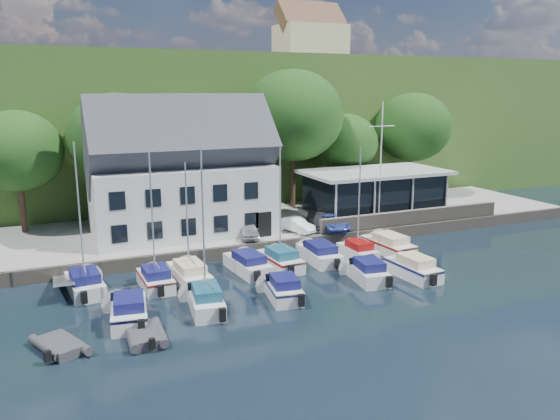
# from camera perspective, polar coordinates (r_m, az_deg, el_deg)

# --- Properties ---
(ground) EXTENTS (180.00, 180.00, 0.00)m
(ground) POSITION_cam_1_polar(r_m,az_deg,el_deg) (33.65, 8.69, -9.32)
(ground) COLOR black
(ground) RESTS_ON ground
(quay) EXTENTS (60.00, 13.00, 1.00)m
(quay) POSITION_cam_1_polar(r_m,az_deg,el_deg) (48.47, -2.25, -1.75)
(quay) COLOR gray
(quay) RESTS_ON ground
(quay_face) EXTENTS (60.00, 0.30, 1.00)m
(quay_face) POSITION_cam_1_polar(r_m,az_deg,el_deg) (42.68, 0.90, -3.73)
(quay_face) COLOR #686053
(quay_face) RESTS_ON ground
(hillside) EXTENTS (160.00, 75.00, 16.00)m
(hillside) POSITION_cam_1_polar(r_m,az_deg,el_deg) (90.06, -12.67, 9.39)
(hillside) COLOR #305921
(hillside) RESTS_ON ground
(field_patch) EXTENTS (50.00, 30.00, 0.30)m
(field_patch) POSITION_cam_1_polar(r_m,az_deg,el_deg) (99.58, -9.14, 14.50)
(field_patch) COLOR olive
(field_patch) RESTS_ON hillside
(farmhouse) EXTENTS (10.40, 7.00, 8.20)m
(farmhouse) POSITION_cam_1_polar(r_m,az_deg,el_deg) (87.79, 3.20, 17.50)
(farmhouse) COLOR beige
(farmhouse) RESTS_ON hillside
(harbor_building) EXTENTS (14.40, 8.20, 8.70)m
(harbor_building) POSITION_cam_1_polar(r_m,az_deg,el_deg) (44.54, -10.28, 3.16)
(harbor_building) COLOR silver
(harbor_building) RESTS_ON quay
(club_pavilion) EXTENTS (13.20, 7.20, 4.10)m
(club_pavilion) POSITION_cam_1_polar(r_m,az_deg,el_deg) (51.54, 9.83, 1.84)
(club_pavilion) COLOR black
(club_pavilion) RESTS_ON quay
(seawall) EXTENTS (18.00, 0.50, 1.20)m
(seawall) POSITION_cam_1_polar(r_m,az_deg,el_deg) (48.72, 13.70, -0.70)
(seawall) COLOR #686053
(seawall) RESTS_ON quay
(gangway) EXTENTS (1.20, 6.00, 1.40)m
(gangway) POSITION_cam_1_polar(r_m,az_deg,el_deg) (37.49, -21.63, -7.78)
(gangway) COLOR silver
(gangway) RESTS_ON ground
(car_silver) EXTENTS (2.26, 3.84, 1.23)m
(car_silver) POSITION_cam_1_polar(r_m,az_deg,el_deg) (42.96, -3.29, -2.10)
(car_silver) COLOR #AFAFB4
(car_silver) RESTS_ON quay
(car_white) EXTENTS (2.31, 3.72, 1.16)m
(car_white) POSITION_cam_1_polar(r_m,az_deg,el_deg) (44.68, 1.68, -1.56)
(car_white) COLOR white
(car_white) RESTS_ON quay
(car_dgrey) EXTENTS (2.76, 4.63, 1.26)m
(car_dgrey) POSITION_cam_1_polar(r_m,az_deg,el_deg) (46.02, 4.21, -1.10)
(car_dgrey) COLOR #313237
(car_dgrey) RESTS_ON quay
(car_blue) EXTENTS (1.75, 3.97, 1.33)m
(car_blue) POSITION_cam_1_polar(r_m,az_deg,el_deg) (45.51, 5.31, -1.23)
(car_blue) COLOR #2F4191
(car_blue) RESTS_ON quay
(flagpole) EXTENTS (2.51, 0.20, 10.47)m
(flagpole) POSITION_cam_1_polar(r_m,az_deg,el_deg) (47.76, 10.47, 4.85)
(flagpole) COLOR silver
(flagpole) RESTS_ON quay
(tree_0) EXTENTS (7.22, 7.22, 9.87)m
(tree_0) POSITION_cam_1_polar(r_m,az_deg,el_deg) (48.73, -25.62, 3.61)
(tree_0) COLOR #153710
(tree_0) RESTS_ON quay
(tree_1) EXTENTS (8.19, 8.19, 11.20)m
(tree_1) POSITION_cam_1_polar(r_m,az_deg,el_deg) (48.27, -16.51, 5.05)
(tree_1) COLOR #153710
(tree_1) RESTS_ON quay
(tree_2) EXTENTS (7.62, 7.62, 10.41)m
(tree_2) POSITION_cam_1_polar(r_m,az_deg,el_deg) (50.92, -8.41, 5.35)
(tree_2) COLOR #153710
(tree_2) RESTS_ON quay
(tree_3) EXTENTS (9.77, 9.77, 13.35)m
(tree_3) POSITION_cam_1_polar(r_m,az_deg,el_deg) (53.35, 1.37, 7.39)
(tree_3) COLOR #153710
(tree_3) RESTS_ON quay
(tree_4) EXTENTS (6.61, 6.61, 9.03)m
(tree_4) POSITION_cam_1_polar(r_m,az_deg,el_deg) (56.89, 6.85, 5.44)
(tree_4) COLOR #153710
(tree_4) RESTS_ON quay
(tree_5) EXTENTS (8.13, 8.13, 11.12)m
(tree_5) POSITION_cam_1_polar(r_m,az_deg,el_deg) (61.08, 13.65, 6.64)
(tree_5) COLOR #153710
(tree_5) RESTS_ON quay
(boat_r1_0) EXTENTS (2.61, 6.18, 9.23)m
(boat_r1_0) POSITION_cam_1_polar(r_m,az_deg,el_deg) (35.21, -20.17, -1.10)
(boat_r1_0) COLOR silver
(boat_r1_0) RESTS_ON ground
(boat_r1_1) EXTENTS (2.09, 5.49, 8.89)m
(boat_r1_1) POSITION_cam_1_polar(r_m,az_deg,el_deg) (34.84, -13.19, -1.08)
(boat_r1_1) COLOR silver
(boat_r1_1) RESTS_ON ground
(boat_r1_2) EXTENTS (2.45, 6.70, 8.94)m
(boat_r1_2) POSITION_cam_1_polar(r_m,az_deg,el_deg) (35.44, -9.69, -0.65)
(boat_r1_2) COLOR silver
(boat_r1_2) RESTS_ON ground
(boat_r1_3) EXTENTS (2.61, 6.83, 1.46)m
(boat_r1_3) POSITION_cam_1_polar(r_m,az_deg,el_deg) (38.02, -3.41, -5.44)
(boat_r1_3) COLOR silver
(boat_r1_3) RESTS_ON ground
(boat_r1_4) EXTENTS (2.50, 6.17, 9.43)m
(boat_r1_4) POSITION_cam_1_polar(r_m,az_deg,el_deg) (37.71, 0.01, 0.70)
(boat_r1_4) COLOR silver
(boat_r1_4) RESTS_ON ground
(boat_r1_5) EXTENTS (2.40, 6.71, 1.45)m
(boat_r1_5) POSITION_cam_1_polar(r_m,az_deg,el_deg) (40.40, 4.11, -4.37)
(boat_r1_5) COLOR silver
(boat_r1_5) RESTS_ON ground
(boat_r1_6) EXTENTS (1.92, 5.24, 8.51)m
(boat_r1_6) POSITION_cam_1_polar(r_m,az_deg,el_deg) (40.53, 8.26, 0.74)
(boat_r1_6) COLOR silver
(boat_r1_6) RESTS_ON ground
(boat_r1_7) EXTENTS (2.69, 6.98, 1.49)m
(boat_r1_7) POSITION_cam_1_polar(r_m,az_deg,el_deg) (43.33, 11.24, -3.39)
(boat_r1_7) COLOR silver
(boat_r1_7) RESTS_ON ground
(boat_r2_0) EXTENTS (2.81, 6.09, 1.56)m
(boat_r2_0) POSITION_cam_1_polar(r_m,az_deg,el_deg) (31.24, -15.52, -9.88)
(boat_r2_0) COLOR silver
(boat_r2_0) RESTS_ON ground
(boat_r2_1) EXTENTS (2.64, 6.23, 9.34)m
(boat_r2_1) POSITION_cam_1_polar(r_m,az_deg,el_deg) (30.69, -8.01, -2.27)
(boat_r2_1) COLOR silver
(boat_r2_1) RESTS_ON ground
(boat_r2_2) EXTENTS (2.63, 5.38, 1.49)m
(boat_r2_2) POSITION_cam_1_polar(r_m,az_deg,el_deg) (33.30, 0.31, -8.04)
(boat_r2_2) COLOR silver
(boat_r2_2) RESTS_ON ground
(boat_r2_3) EXTENTS (2.72, 5.79, 1.49)m
(boat_r2_3) POSITION_cam_1_polar(r_m,az_deg,el_deg) (36.78, 9.10, -6.18)
(boat_r2_3) COLOR silver
(boat_r2_3) RESTS_ON ground
(boat_r2_4) EXTENTS (2.29, 6.22, 1.57)m
(boat_r2_4) POSITION_cam_1_polar(r_m,az_deg,el_deg) (38.01, 13.72, -5.71)
(boat_r2_4) COLOR silver
(boat_r2_4) RESTS_ON ground
(dinghy_0) EXTENTS (2.93, 3.57, 0.72)m
(dinghy_0) POSITION_cam_1_polar(r_m,az_deg,el_deg) (29.24, -22.00, -12.85)
(dinghy_0) COLOR #343438
(dinghy_0) RESTS_ON ground
(dinghy_1) EXTENTS (2.06, 3.31, 0.76)m
(dinghy_1) POSITION_cam_1_polar(r_m,az_deg,el_deg) (29.06, -13.87, -12.39)
(dinghy_1) COLOR #343438
(dinghy_1) RESTS_ON ground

